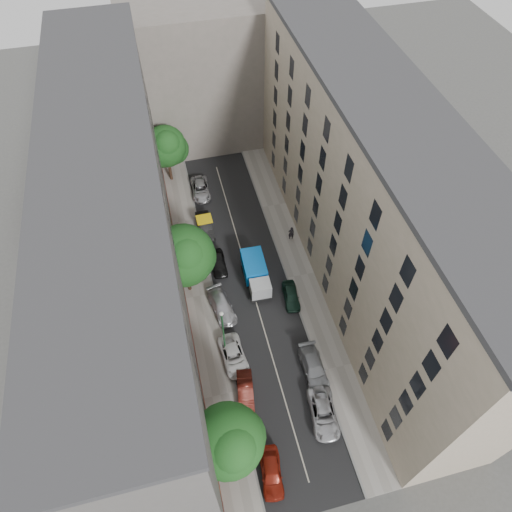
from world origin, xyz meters
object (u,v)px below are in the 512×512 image
object	(u,v)px
tarp_truck	(256,273)
pedestrian	(291,233)
car_left_1	(245,391)
car_left_2	(233,356)
car_left_5	(205,226)
lamp_post	(223,329)
tree_near	(229,442)
car_right_2	(291,296)
tree_mid	(185,257)
tree_far	(167,148)
car_right_1	(314,368)
car_left_0	(271,472)
car_left_6	(201,189)
car_right_0	(323,413)
car_left_4	(219,263)
car_left_3	(222,306)

from	to	relation	value
tarp_truck	pedestrian	world-z (taller)	tarp_truck
car_left_1	car_left_2	size ratio (longest dim) A/B	0.84
car_left_5	lamp_post	size ratio (longest dim) A/B	0.65
car_left_2	lamp_post	bearing A→B (deg)	118.99
car_left_2	tree_near	distance (m)	10.60
car_right_2	tree_mid	xyz separation A→B (m)	(-9.90, 3.62, 4.96)
tree_far	car_right_1	bearing A→B (deg)	-72.50
car_left_5	pedestrian	distance (m)	10.03
car_right_1	tree_mid	distance (m)	16.01
tarp_truck	car_left_2	world-z (taller)	tarp_truck
car_left_1	car_right_1	bearing A→B (deg)	13.82
car_right_1	tree_near	bearing A→B (deg)	-144.66
lamp_post	car_left_5	bearing A→B (deg)	86.96
car_left_0	car_left_6	size ratio (longest dim) A/B	0.89
tarp_truck	car_right_0	distance (m)	15.67
car_left_0	car_left_5	size ratio (longest dim) A/B	0.92
tarp_truck	car_right_1	xyz separation A→B (m)	(2.72, -11.30, -0.71)
tree_near	car_left_0	bearing A→B (deg)	-29.14
tarp_truck	car_right_0	size ratio (longest dim) A/B	1.16
car_left_2	car_right_0	bearing A→B (deg)	-52.87
car_left_2	car_right_0	distance (m)	9.63
car_left_1	car_right_0	xyz separation A→B (m)	(6.08, -3.60, 0.03)
car_left_6	pedestrian	size ratio (longest dim) A/B	2.51
tree_far	lamp_post	distance (m)	25.63
pedestrian	tree_near	bearing A→B (deg)	69.21
tarp_truck	car_right_0	bearing A→B (deg)	-79.74
car_left_4	car_right_1	xyz separation A→B (m)	(6.15, -14.20, 0.06)
car_right_2	tree_near	xyz separation A→B (m)	(-9.26, -14.29, 5.07)
tree_near	pedestrian	world-z (taller)	tree_near
car_left_0	tree_mid	world-z (taller)	tree_mid
car_right_1	car_right_2	distance (m)	8.21
tarp_truck	car_left_4	bearing A→B (deg)	141.99
car_left_1	car_left_6	size ratio (longest dim) A/B	0.84
car_right_0	tree_far	xyz separation A→B (m)	(-8.78, 33.67, 4.52)
tree_mid	lamp_post	size ratio (longest dim) A/B	1.24
car_left_0	car_left_3	xyz separation A→B (m)	(-0.80, 16.32, -0.02)
car_left_5	car_left_2	bearing A→B (deg)	-91.79
car_left_5	car_right_2	world-z (taller)	car_left_5
tree_near	lamp_post	xyz separation A→B (m)	(1.46, 10.00, -1.30)
car_left_1	car_left_4	xyz separation A→B (m)	(0.45, 14.80, -0.00)
tarp_truck	pedestrian	distance (m)	7.20
car_right_1	car_left_4	bearing A→B (deg)	114.59
car_left_5	car_right_2	distance (m)	13.53
car_left_1	tarp_truck	bearing A→B (deg)	80.55
car_left_4	car_right_1	size ratio (longest dim) A/B	0.78
car_left_3	car_left_2	bearing A→B (deg)	-99.62
tree_far	tarp_truck	bearing A→B (deg)	-70.10
car_left_5	car_right_1	world-z (taller)	car_left_5
car_right_0	car_left_4	bearing A→B (deg)	114.07
car_left_0	car_left_6	distance (m)	33.95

